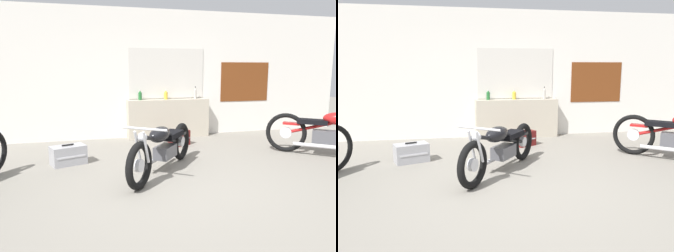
{
  "view_description": "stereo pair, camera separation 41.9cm",
  "coord_description": "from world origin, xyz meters",
  "views": [
    {
      "loc": [
        -1.31,
        -3.75,
        1.53
      ],
      "look_at": [
        -0.09,
        0.79,
        0.7
      ],
      "focal_mm": 35.0,
      "sensor_mm": 36.0,
      "label": 1
    },
    {
      "loc": [
        -0.9,
        -3.84,
        1.53
      ],
      "look_at": [
        -0.09,
        0.79,
        0.7
      ],
      "focal_mm": 35.0,
      "sensor_mm": 36.0,
      "label": 2
    }
  ],
  "objects": [
    {
      "name": "ground_plane",
      "position": [
        0.0,
        0.0,
        0.0
      ],
      "size": [
        24.0,
        24.0,
        0.0
      ],
      "primitive_type": "plane",
      "color": "gray"
    },
    {
      "name": "sill_counter",
      "position": [
        0.59,
        3.26,
        0.43
      ],
      "size": [
        1.83,
        0.28,
        0.85
      ],
      "color": "#B7AD99",
      "rests_on": "ground_plane"
    },
    {
      "name": "motorcycle_red",
      "position": [
        2.87,
        0.92,
        0.44
      ],
      "size": [
        1.67,
        1.53,
        0.92
      ],
      "color": "black",
      "rests_on": "ground_plane"
    },
    {
      "name": "hard_case_darkred",
      "position": [
        0.58,
        2.41,
        0.15
      ],
      "size": [
        0.46,
        0.39,
        0.33
      ],
      "color": "maroon",
      "rests_on": "ground_plane"
    },
    {
      "name": "hard_case_silver",
      "position": [
        -1.54,
        1.6,
        0.15
      ],
      "size": [
        0.6,
        0.47,
        0.33
      ],
      "color": "#9E9EA3",
      "rests_on": "ground_plane"
    },
    {
      "name": "wall_back",
      "position": [
        0.03,
        3.43,
        1.4
      ],
      "size": [
        10.0,
        0.07,
        2.8
      ],
      "color": "silver",
      "rests_on": "ground_plane"
    },
    {
      "name": "bottle_center",
      "position": [
        1.22,
        3.27,
        0.97
      ],
      "size": [
        0.06,
        0.06,
        0.27
      ],
      "color": "#B7B2A8",
      "rests_on": "sill_counter"
    },
    {
      "name": "bottle_leftmost",
      "position": [
        -0.05,
        3.27,
        0.95
      ],
      "size": [
        0.08,
        0.08,
        0.22
      ],
      "color": "#23662D",
      "rests_on": "sill_counter"
    },
    {
      "name": "motorcycle_black",
      "position": [
        -0.16,
        0.81,
        0.39
      ],
      "size": [
        1.39,
        1.76,
        0.78
      ],
      "color": "black",
      "rests_on": "ground_plane"
    },
    {
      "name": "bottle_left_center",
      "position": [
        0.53,
        3.27,
        0.95
      ],
      "size": [
        0.08,
        0.08,
        0.22
      ],
      "color": "gold",
      "rests_on": "sill_counter"
    }
  ]
}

